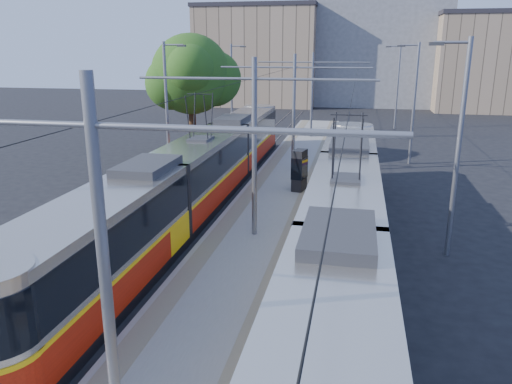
# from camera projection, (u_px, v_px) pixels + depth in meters

# --- Properties ---
(ground) EXTENTS (160.00, 160.00, 0.00)m
(ground) POSITION_uv_depth(u_px,v_px,m) (192.00, 352.00, 12.97)
(ground) COLOR black
(ground) RESTS_ON ground
(platform) EXTENTS (4.00, 50.00, 0.30)m
(platform) POSITION_uv_depth(u_px,v_px,m) (286.00, 182.00, 28.93)
(platform) COLOR gray
(platform) RESTS_ON ground
(tactile_strip_left) EXTENTS (0.70, 50.00, 0.01)m
(tactile_strip_left) POSITION_uv_depth(u_px,v_px,m) (261.00, 178.00, 29.17)
(tactile_strip_left) COLOR gray
(tactile_strip_left) RESTS_ON platform
(tactile_strip_right) EXTENTS (0.70, 50.00, 0.01)m
(tactile_strip_right) POSITION_uv_depth(u_px,v_px,m) (311.00, 180.00, 28.61)
(tactile_strip_right) COLOR gray
(tactile_strip_right) RESTS_ON platform
(rails) EXTENTS (8.71, 70.00, 0.03)m
(rails) POSITION_uv_depth(u_px,v_px,m) (286.00, 184.00, 28.97)
(rails) COLOR gray
(rails) RESTS_ON ground
(tram_left) EXTENTS (2.43, 32.29, 5.50)m
(tram_left) POSITION_uv_depth(u_px,v_px,m) (202.00, 171.00, 24.86)
(tram_left) COLOR black
(tram_left) RESTS_ON ground
(tram_right) EXTENTS (2.43, 28.08, 5.50)m
(tram_right) POSITION_uv_depth(u_px,v_px,m) (344.00, 220.00, 17.33)
(tram_right) COLOR black
(tram_right) RESTS_ON ground
(catenary) EXTENTS (9.20, 70.00, 7.00)m
(catenary) POSITION_uv_depth(u_px,v_px,m) (279.00, 112.00, 25.04)
(catenary) COLOR slate
(catenary) RESTS_ON platform
(street_lamps) EXTENTS (15.18, 38.22, 8.00)m
(street_lamps) POSITION_uv_depth(u_px,v_px,m) (296.00, 104.00, 31.58)
(street_lamps) COLOR slate
(street_lamps) RESTS_ON ground
(shelter) EXTENTS (0.81, 1.10, 2.19)m
(shelter) POSITION_uv_depth(u_px,v_px,m) (299.00, 169.00, 26.38)
(shelter) COLOR black
(shelter) RESTS_ON platform
(tree) EXTENTS (5.93, 5.48, 8.61)m
(tree) POSITION_uv_depth(u_px,v_px,m) (197.00, 76.00, 33.85)
(tree) COLOR #382314
(tree) RESTS_ON ground
(building_left) EXTENTS (16.32, 12.24, 13.26)m
(building_left) POSITION_uv_depth(u_px,v_px,m) (260.00, 56.00, 69.54)
(building_left) COLOR gray
(building_left) RESTS_ON ground
(building_centre) EXTENTS (18.36, 14.28, 16.44)m
(building_centre) POSITION_uv_depth(u_px,v_px,m) (377.00, 44.00, 69.80)
(building_centre) COLOR gray
(building_centre) RESTS_ON ground
(building_right) EXTENTS (14.28, 10.20, 11.96)m
(building_right) POSITION_uv_depth(u_px,v_px,m) (492.00, 62.00, 62.09)
(building_right) COLOR gray
(building_right) RESTS_ON ground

